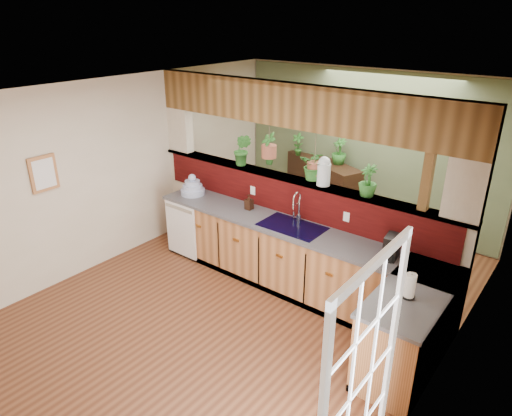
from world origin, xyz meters
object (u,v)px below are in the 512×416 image
Objects in this scene: dish_stack at (193,188)px; faucet at (297,206)px; glass_jar at (324,171)px; coffee_maker at (391,248)px; shelving_console at (322,190)px; soap_dispenser at (249,202)px; paper_towel at (410,286)px.

faucet is at bearing 4.56° from dish_stack.
glass_jar is (1.98, 0.35, 0.58)m from dish_stack.
shelving_console is at bearing 126.15° from coffee_maker.
dish_stack is (-1.75, -0.14, -0.13)m from faucet.
soap_dispenser reaches higher than shelving_console.
coffee_maker is at bearing -2.84° from soap_dispenser.
paper_towel is at bearing -15.95° from soap_dispenser.
coffee_maker is 0.76m from paper_towel.
paper_towel is (2.51, -0.72, 0.02)m from soap_dispenser.
glass_jar is (0.97, 0.28, 0.57)m from soap_dispenser.
coffee_maker is at bearing -19.09° from glass_jar.
glass_jar is (0.23, 0.21, 0.45)m from faucet.
shelving_console is (-2.61, 2.90, -0.52)m from paper_towel.
paper_towel is 0.17× the size of shelving_console.
paper_towel is (3.52, -0.64, 0.02)m from dish_stack.
dish_stack is 3.08m from coffee_maker.
dish_stack is 1.69× the size of soap_dispenser.
shelving_console is (-2.17, 2.28, -0.52)m from coffee_maker.
coffee_maker is 0.17× the size of shelving_console.
coffee_maker is at bearing -7.12° from faucet.
glass_jar is at bearing 42.93° from faucet.
shelving_console is (0.91, 2.25, -0.50)m from dish_stack.
paper_towel is at bearing -61.85° from coffee_maker.
soap_dispenser is at bearing -164.01° from glass_jar.
faucet is at bearing 4.90° from soap_dispenser.
dish_stack is at bearing -89.09° from shelving_console.
dish_stack is at bearing -175.69° from soap_dispenser.
soap_dispenser is 0.79× the size of paper_towel.
coffee_maker reaches higher than shelving_console.
paper_towel is at bearing -10.33° from dish_stack.
faucet reaches higher than soap_dispenser.
soap_dispenser is (-0.74, -0.06, -0.12)m from faucet.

